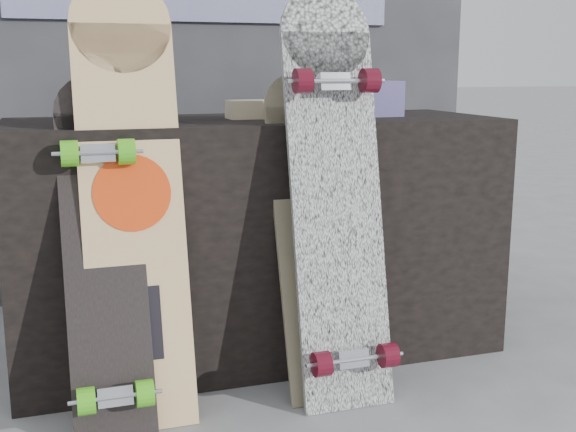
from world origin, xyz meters
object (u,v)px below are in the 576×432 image
object	(u,v)px
vendor_table	(257,237)
skateboard_dark	(104,249)
longboard_celtic	(309,224)
longboard_cascadia	(337,188)
longboard_geisha	(131,187)

from	to	relation	value
vendor_table	skateboard_dark	size ratio (longest dim) A/B	1.69
longboard_celtic	longboard_cascadia	xyz separation A→B (m)	(0.05, -0.09, 0.12)
longboard_celtic	vendor_table	bearing A→B (deg)	103.28
vendor_table	skateboard_dark	world-z (taller)	skateboard_dark
vendor_table	longboard_geisha	world-z (taller)	longboard_geisha
vendor_table	longboard_celtic	world-z (taller)	longboard_celtic
longboard_geisha	longboard_cascadia	world-z (taller)	longboard_geisha
longboard_cascadia	vendor_table	bearing A→B (deg)	107.47
vendor_table	longboard_geisha	distance (m)	0.60
skateboard_dark	longboard_cascadia	bearing A→B (deg)	-2.88
skateboard_dark	longboard_geisha	bearing A→B (deg)	30.25
longboard_geisha	skateboard_dark	world-z (taller)	longboard_geisha
longboard_geisha	longboard_celtic	world-z (taller)	longboard_geisha
longboard_celtic	longboard_geisha	bearing A→B (deg)	-179.43
longboard_cascadia	skateboard_dark	xyz separation A→B (m)	(-0.66, 0.03, -0.14)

